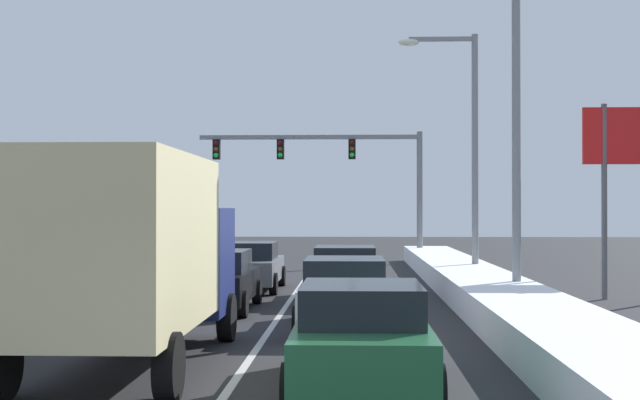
{
  "coord_description": "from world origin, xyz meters",
  "views": [
    {
      "loc": [
        1.75,
        -6.74,
        2.55
      ],
      "look_at": [
        0.62,
        23.77,
        2.85
      ],
      "focal_mm": 50.13,
      "sensor_mm": 36.0,
      "label": 1
    }
  ],
  "objects_px": {
    "sedan_white_right_lane_second": "(345,293)",
    "box_truck_center_lane_nearest": "(130,249)",
    "sedan_green_right_lane_nearest": "(362,337)",
    "sedan_gray_center_lane_third": "(249,266)",
    "street_lamp_right_near": "(503,104)",
    "roadside_sign_right": "(640,156)",
    "sedan_charcoal_right_lane_third": "(345,273)",
    "traffic_light_gantry": "(341,163)",
    "street_lamp_right_mid": "(464,135)",
    "sedan_black_center_lane_second": "(215,280)"
  },
  "relations": [
    {
      "from": "sedan_charcoal_right_lane_third",
      "to": "sedan_gray_center_lane_third",
      "type": "bearing_deg",
      "value": 134.68
    },
    {
      "from": "sedan_green_right_lane_nearest",
      "to": "sedan_gray_center_lane_third",
      "type": "height_order",
      "value": "same"
    },
    {
      "from": "sedan_green_right_lane_nearest",
      "to": "sedan_black_center_lane_second",
      "type": "relative_size",
      "value": 1.0
    },
    {
      "from": "sedan_charcoal_right_lane_third",
      "to": "sedan_gray_center_lane_third",
      "type": "distance_m",
      "value": 4.29
    },
    {
      "from": "street_lamp_right_near",
      "to": "roadside_sign_right",
      "type": "height_order",
      "value": "street_lamp_right_near"
    },
    {
      "from": "sedan_gray_center_lane_third",
      "to": "street_lamp_right_mid",
      "type": "height_order",
      "value": "street_lamp_right_mid"
    },
    {
      "from": "box_truck_center_lane_nearest",
      "to": "sedan_charcoal_right_lane_third",
      "type": "bearing_deg",
      "value": 72.51
    },
    {
      "from": "sedan_green_right_lane_nearest",
      "to": "sedan_gray_center_lane_third",
      "type": "xyz_separation_m",
      "value": [
        -3.36,
        15.33,
        0.0
      ]
    },
    {
      "from": "sedan_white_right_lane_second",
      "to": "box_truck_center_lane_nearest",
      "type": "xyz_separation_m",
      "value": [
        -3.38,
        -4.7,
        1.14
      ]
    },
    {
      "from": "sedan_black_center_lane_second",
      "to": "street_lamp_right_near",
      "type": "xyz_separation_m",
      "value": [
        7.26,
        0.47,
        4.44
      ]
    },
    {
      "from": "sedan_white_right_lane_second",
      "to": "sedan_charcoal_right_lane_third",
      "type": "height_order",
      "value": "same"
    },
    {
      "from": "street_lamp_right_mid",
      "to": "sedan_charcoal_right_lane_third",
      "type": "bearing_deg",
      "value": -127.51
    },
    {
      "from": "sedan_gray_center_lane_third",
      "to": "sedan_black_center_lane_second",
      "type": "bearing_deg",
      "value": -92.35
    },
    {
      "from": "traffic_light_gantry",
      "to": "street_lamp_right_near",
      "type": "height_order",
      "value": "street_lamp_right_near"
    },
    {
      "from": "sedan_gray_center_lane_third",
      "to": "roadside_sign_right",
      "type": "relative_size",
      "value": 0.82
    },
    {
      "from": "sedan_green_right_lane_nearest",
      "to": "box_truck_center_lane_nearest",
      "type": "xyz_separation_m",
      "value": [
        -3.68,
        1.69,
        1.14
      ]
    },
    {
      "from": "sedan_green_right_lane_nearest",
      "to": "sedan_charcoal_right_lane_third",
      "type": "xyz_separation_m",
      "value": [
        -0.34,
        12.28,
        0.0
      ]
    },
    {
      "from": "traffic_light_gantry",
      "to": "roadside_sign_right",
      "type": "relative_size",
      "value": 1.93
    },
    {
      "from": "sedan_white_right_lane_second",
      "to": "traffic_light_gantry",
      "type": "height_order",
      "value": "traffic_light_gantry"
    },
    {
      "from": "sedan_charcoal_right_lane_third",
      "to": "roadside_sign_right",
      "type": "relative_size",
      "value": 0.82
    },
    {
      "from": "sedan_white_right_lane_second",
      "to": "roadside_sign_right",
      "type": "bearing_deg",
      "value": 38.31
    },
    {
      "from": "sedan_charcoal_right_lane_third",
      "to": "street_lamp_right_mid",
      "type": "xyz_separation_m",
      "value": [
        3.93,
        5.12,
        4.23
      ]
    },
    {
      "from": "street_lamp_right_near",
      "to": "street_lamp_right_mid",
      "type": "bearing_deg",
      "value": 90.71
    },
    {
      "from": "sedan_gray_center_lane_third",
      "to": "roadside_sign_right",
      "type": "height_order",
      "value": "roadside_sign_right"
    },
    {
      "from": "sedan_green_right_lane_nearest",
      "to": "sedan_black_center_lane_second",
      "type": "xyz_separation_m",
      "value": [
        -3.59,
        9.81,
        0.0
      ]
    },
    {
      "from": "sedan_white_right_lane_second",
      "to": "street_lamp_right_near",
      "type": "relative_size",
      "value": 0.51
    },
    {
      "from": "sedan_white_right_lane_second",
      "to": "box_truck_center_lane_nearest",
      "type": "bearing_deg",
      "value": -125.73
    },
    {
      "from": "traffic_light_gantry",
      "to": "sedan_charcoal_right_lane_third",
      "type": "bearing_deg",
      "value": -88.86
    },
    {
      "from": "sedan_charcoal_right_lane_third",
      "to": "traffic_light_gantry",
      "type": "height_order",
      "value": "traffic_light_gantry"
    },
    {
      "from": "street_lamp_right_near",
      "to": "box_truck_center_lane_nearest",
      "type": "bearing_deg",
      "value": -130.54
    },
    {
      "from": "sedan_charcoal_right_lane_third",
      "to": "traffic_light_gantry",
      "type": "distance_m",
      "value": 17.99
    },
    {
      "from": "sedan_white_right_lane_second",
      "to": "box_truck_center_lane_nearest",
      "type": "height_order",
      "value": "box_truck_center_lane_nearest"
    },
    {
      "from": "traffic_light_gantry",
      "to": "roadside_sign_right",
      "type": "bearing_deg",
      "value": -62.98
    },
    {
      "from": "box_truck_center_lane_nearest",
      "to": "sedan_gray_center_lane_third",
      "type": "height_order",
      "value": "box_truck_center_lane_nearest"
    },
    {
      "from": "box_truck_center_lane_nearest",
      "to": "traffic_light_gantry",
      "type": "height_order",
      "value": "traffic_light_gantry"
    },
    {
      "from": "box_truck_center_lane_nearest",
      "to": "sedan_black_center_lane_second",
      "type": "height_order",
      "value": "box_truck_center_lane_nearest"
    },
    {
      "from": "street_lamp_right_near",
      "to": "roadside_sign_right",
      "type": "xyz_separation_m",
      "value": [
        4.27,
        2.61,
        -1.19
      ]
    },
    {
      "from": "street_lamp_right_near",
      "to": "sedan_charcoal_right_lane_third",
      "type": "bearing_deg",
      "value": 153.59
    },
    {
      "from": "sedan_white_right_lane_second",
      "to": "sedan_green_right_lane_nearest",
      "type": "bearing_deg",
      "value": -87.36
    },
    {
      "from": "sedan_charcoal_right_lane_third",
      "to": "box_truck_center_lane_nearest",
      "type": "xyz_separation_m",
      "value": [
        -3.34,
        -10.59,
        1.14
      ]
    },
    {
      "from": "sedan_gray_center_lane_third",
      "to": "roadside_sign_right",
      "type": "xyz_separation_m",
      "value": [
        11.3,
        -2.43,
        3.25
      ]
    },
    {
      "from": "sedan_charcoal_right_lane_third",
      "to": "box_truck_center_lane_nearest",
      "type": "relative_size",
      "value": 0.63
    },
    {
      "from": "sedan_white_right_lane_second",
      "to": "roadside_sign_right",
      "type": "height_order",
      "value": "roadside_sign_right"
    },
    {
      "from": "street_lamp_right_mid",
      "to": "box_truck_center_lane_nearest",
      "type": "bearing_deg",
      "value": -114.82
    },
    {
      "from": "street_lamp_right_mid",
      "to": "sedan_gray_center_lane_third",
      "type": "bearing_deg",
      "value": -163.45
    },
    {
      "from": "sedan_black_center_lane_second",
      "to": "street_lamp_right_mid",
      "type": "bearing_deg",
      "value": 46.6
    },
    {
      "from": "sedan_white_right_lane_second",
      "to": "roadside_sign_right",
      "type": "relative_size",
      "value": 0.82
    },
    {
      "from": "sedan_charcoal_right_lane_third",
      "to": "roadside_sign_right",
      "type": "xyz_separation_m",
      "value": [
        8.28,
        0.62,
        3.25
      ]
    },
    {
      "from": "sedan_gray_center_lane_third",
      "to": "street_lamp_right_mid",
      "type": "distance_m",
      "value": 8.39
    },
    {
      "from": "roadside_sign_right",
      "to": "street_lamp_right_near",
      "type": "bearing_deg",
      "value": -148.52
    }
  ]
}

